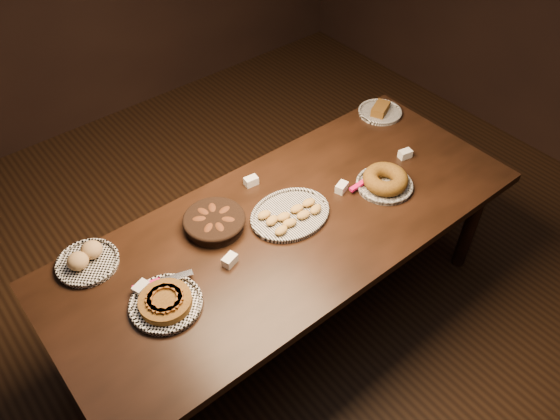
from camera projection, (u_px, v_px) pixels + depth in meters
ground at (289, 313)px, 3.19m from camera, size 5.00×5.00×0.00m
buffet_table at (290, 234)px, 2.71m from camera, size 2.40×1.00×0.75m
apple_tart_plate at (165, 302)px, 2.30m from camera, size 0.34×0.32×0.06m
madeleine_platter at (290, 215)px, 2.68m from camera, size 0.42×0.34×0.05m
bundt_cake_plate at (385, 181)px, 2.83m from camera, size 0.33×0.30×0.09m
croissant_basket at (214, 221)px, 2.61m from camera, size 0.30×0.30×0.08m
bread_roll_plate at (87, 260)px, 2.46m from camera, size 0.29×0.29×0.09m
loaf_plate at (380, 111)px, 3.31m from camera, size 0.27×0.27×0.06m
tent_cards at (281, 210)px, 2.70m from camera, size 1.66×0.43×0.04m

